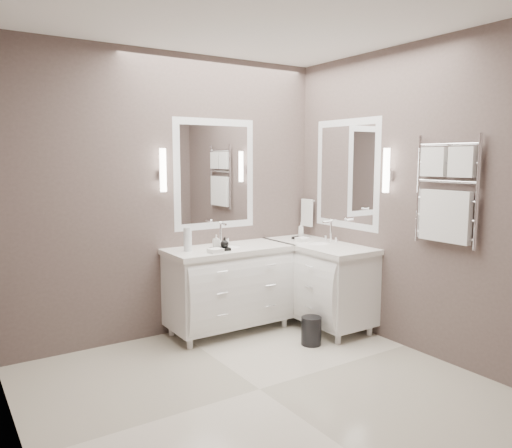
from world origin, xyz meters
TOP-DOWN VIEW (x-y plane):
  - floor at (0.00, 0.00)m, footprint 3.20×3.00m
  - ceiling at (0.00, 0.00)m, footprint 3.20×3.00m
  - wall_back at (0.00, 1.50)m, footprint 3.20×0.01m
  - wall_front at (0.00, -1.50)m, footprint 3.20×0.01m
  - wall_left at (-1.60, 0.00)m, footprint 0.01×3.00m
  - wall_right at (1.60, 0.00)m, footprint 0.01×3.00m
  - vanity_back at (0.45, 1.23)m, footprint 1.24×0.59m
  - vanity_right at (1.33, 0.90)m, footprint 0.59×1.24m
  - mirror_back at (0.45, 1.49)m, footprint 0.90×0.02m
  - mirror_right at (1.59, 0.80)m, footprint 0.02×0.90m
  - sconce_back at (-0.13, 1.43)m, footprint 0.06×0.06m
  - sconce_right at (1.53, 0.22)m, footprint 0.06×0.06m
  - towel_bar_corner at (1.54, 1.36)m, footprint 0.03×0.22m
  - towel_ladder at (1.55, -0.40)m, footprint 0.06×0.58m
  - waste_bin at (0.90, 0.49)m, footprint 0.24×0.24m
  - amenity_tray_back at (0.29, 1.11)m, footprint 0.19×0.16m
  - amenity_tray_right at (1.34, 1.21)m, footprint 0.17×0.19m
  - water_bottle at (0.02, 1.24)m, footprint 0.08×0.08m
  - soap_bottle_a at (0.26, 1.13)m, footprint 0.07×0.07m
  - soap_bottle_b at (0.32, 1.08)m, footprint 0.09×0.09m
  - soap_bottle_c at (1.34, 1.21)m, footprint 0.08×0.08m

SIDE VIEW (x-z plane):
  - floor at x=0.00m, z-range -0.01..0.00m
  - waste_bin at x=0.90m, z-range 0.00..0.26m
  - vanity_back at x=0.45m, z-range 0.00..0.97m
  - vanity_right at x=1.33m, z-range 0.00..0.97m
  - amenity_tray_right at x=1.34m, z-range 0.85..0.87m
  - amenity_tray_back at x=0.29m, z-range 0.85..0.88m
  - soap_bottle_b at x=0.32m, z-range 0.88..0.98m
  - soap_bottle_a at x=0.26m, z-range 0.88..1.00m
  - soap_bottle_c at x=1.34m, z-range 0.87..1.03m
  - water_bottle at x=0.02m, z-range 0.85..1.07m
  - towel_bar_corner at x=1.54m, z-range 0.97..1.27m
  - wall_back at x=0.00m, z-range 0.00..2.70m
  - wall_front at x=0.00m, z-range 0.00..2.70m
  - wall_left at x=-1.60m, z-range 0.00..2.70m
  - wall_right at x=1.60m, z-range 0.00..2.70m
  - towel_ladder at x=1.55m, z-range 0.94..1.84m
  - mirror_back at x=0.45m, z-range 1.00..2.10m
  - mirror_right at x=1.59m, z-range 1.00..2.10m
  - sconce_back at x=-0.13m, z-range 1.39..1.79m
  - sconce_right at x=1.53m, z-range 1.39..1.79m
  - ceiling at x=0.00m, z-range 2.70..2.71m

